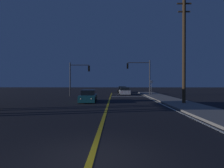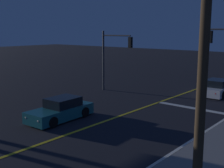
# 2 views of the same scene
# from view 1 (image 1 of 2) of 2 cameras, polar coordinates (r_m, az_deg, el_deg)

# --- Properties ---
(ground_plane) EXTENTS (160.00, 160.00, 0.00)m
(ground_plane) POSITION_cam_1_polar(r_m,az_deg,el_deg) (5.67, -6.63, -22.12)
(ground_plane) COLOR black
(sidewalk_right) EXTENTS (3.20, 45.41, 0.15)m
(sidewalk_right) POSITION_cam_1_polar(r_m,az_deg,el_deg) (19.10, 21.13, -5.90)
(sidewalk_right) COLOR gray
(sidewalk_right) RESTS_ON ground
(lane_line_center) EXTENTS (0.20, 42.89, 0.01)m
(lane_line_center) POSITION_cam_1_polar(r_m,az_deg,el_deg) (17.96, -1.31, -6.50)
(lane_line_center) COLOR gold
(lane_line_center) RESTS_ON ground
(lane_line_edge_right) EXTENTS (0.16, 42.89, 0.01)m
(lane_line_edge_right) POSITION_cam_1_polar(r_m,az_deg,el_deg) (18.55, 15.73, -6.29)
(lane_line_edge_right) COLOR silver
(lane_line_edge_right) RESTS_ON ground
(stop_bar) EXTENTS (5.66, 0.50, 0.01)m
(stop_bar) POSITION_cam_1_polar(r_m,az_deg,el_deg) (29.09, 5.13, -3.83)
(stop_bar) COLOR silver
(stop_bar) RESTS_ON ground
(car_side_waiting_black) EXTENTS (2.02, 4.62, 1.34)m
(car_side_waiting_black) POSITION_cam_1_polar(r_m,az_deg,el_deg) (41.59, 3.01, -1.75)
(car_side_waiting_black) COLOR black
(car_side_waiting_black) RESTS_ON ground
(car_lead_oncoming_teal) EXTENTS (1.99, 4.36, 1.34)m
(car_lead_oncoming_teal) POSITION_cam_1_polar(r_m,az_deg,el_deg) (21.50, -7.23, -3.81)
(car_lead_oncoming_teal) COLOR #195960
(car_lead_oncoming_teal) RESTS_ON ground
(car_distant_tail_white) EXTENTS (2.00, 4.41, 1.34)m
(car_distant_tail_white) POSITION_cam_1_polar(r_m,az_deg,el_deg) (34.45, 3.79, -2.21)
(car_distant_tail_white) COLOR silver
(car_distant_tail_white) RESTS_ON ground
(traffic_signal_near_right) EXTENTS (3.91, 0.28, 5.88)m
(traffic_signal_near_right) POSITION_cam_1_polar(r_m,az_deg,el_deg) (31.58, 8.92, 3.60)
(traffic_signal_near_right) COLOR #38383D
(traffic_signal_near_right) RESTS_ON ground
(traffic_signal_far_left) EXTENTS (3.24, 0.28, 5.36)m
(traffic_signal_far_left) POSITION_cam_1_polar(r_m,az_deg,el_deg) (30.45, -10.43, 3.02)
(traffic_signal_far_left) COLOR #38383D
(traffic_signal_far_left) RESTS_ON ground
(utility_pole_right) EXTENTS (1.42, 0.33, 10.62)m
(utility_pole_right) POSITION_cam_1_polar(r_m,az_deg,el_deg) (20.29, 20.98, 9.69)
(utility_pole_right) COLOR #42301E
(utility_pole_right) RESTS_ON ground
(street_sign_corner) EXTENTS (0.56, 0.14, 2.53)m
(street_sign_corner) POSITION_cam_1_polar(r_m,az_deg,el_deg) (28.95, 11.79, -0.51)
(street_sign_corner) COLOR slate
(street_sign_corner) RESTS_ON ground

